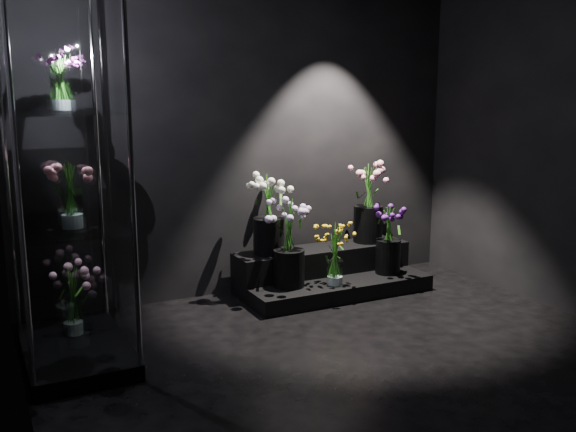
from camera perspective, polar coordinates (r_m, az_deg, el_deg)
floor at (r=4.16m, az=8.17°, el=-13.81°), size 4.00×4.00×0.00m
wall_back at (r=5.54m, az=-3.37°, el=7.51°), size 4.00×0.00×4.00m
wall_left at (r=3.10m, az=-23.07°, el=3.85°), size 0.00×4.00×4.00m
display_riser at (r=5.73m, az=3.57°, el=-5.07°), size 1.64×0.73×0.36m
display_case at (r=4.24m, az=-19.24°, el=2.88°), size 0.64×1.07×2.36m
bouquet_orange_bells at (r=5.37m, az=4.22°, el=-3.40°), size 0.27×0.27×0.52m
bouquet_lilac at (r=5.29m, az=0.09°, el=-2.17°), size 0.40×0.40×0.72m
bouquet_purple at (r=5.75m, az=8.95°, el=-1.45°), size 0.39×0.39×0.64m
bouquet_cream_roses at (r=5.45m, az=-1.74°, el=0.56°), size 0.51×0.51×0.68m
bouquet_pink_roses at (r=5.93m, az=7.18°, el=1.65°), size 0.48×0.48×0.73m
bouquet_case_pink at (r=4.08m, az=-18.75°, el=1.89°), size 0.35×0.35×0.40m
bouquet_case_magenta at (r=4.35m, az=-19.61°, el=11.30°), size 0.23×0.23×0.36m
bouquet_case_base_pink at (r=4.61m, az=-18.68°, el=-6.91°), size 0.32×0.32×0.48m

